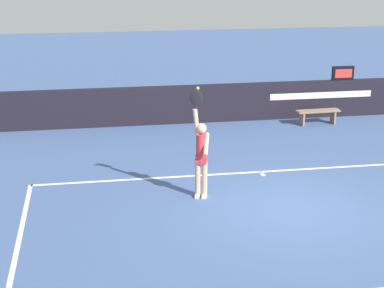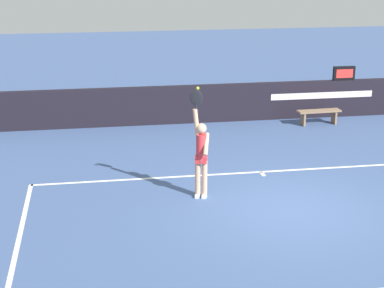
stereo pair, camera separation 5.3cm
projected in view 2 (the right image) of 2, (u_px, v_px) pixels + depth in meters
name	position (u px, v px, depth m)	size (l,w,h in m)	color
ground_plane	(291.00, 210.00, 13.30)	(60.00, 60.00, 0.00)	#41598A
court_lines	(298.00, 219.00, 12.85)	(11.30, 5.84, 0.00)	white
back_wall	(222.00, 103.00, 19.86)	(17.16, 0.23, 1.21)	black
speed_display	(344.00, 73.00, 20.24)	(0.72, 0.13, 0.45)	black
tennis_player	(201.00, 154.00, 13.68)	(0.46, 0.44, 2.46)	tan
tennis_ball	(198.00, 88.00, 13.06)	(0.07, 0.07, 0.07)	#CCD92C
courtside_bench_near	(319.00, 114.00, 19.58)	(1.39, 0.42, 0.46)	#886B50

